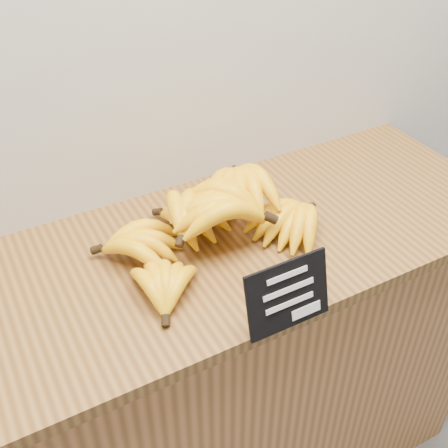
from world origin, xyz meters
TOP-DOWN VIEW (x-y plane):
  - counter at (-0.07, 2.75)m, footprint 1.44×0.50m
  - counter_top at (-0.07, 2.75)m, footprint 1.44×0.54m
  - chalkboard_sign at (-0.05, 2.49)m, footprint 0.17×0.04m
  - banana_pile at (-0.07, 2.76)m, footprint 0.54×0.35m

SIDE VIEW (x-z plane):
  - counter at x=-0.07m, z-range 0.00..0.90m
  - counter_top at x=-0.07m, z-range 0.90..0.93m
  - banana_pile at x=-0.07m, z-range 0.92..1.06m
  - chalkboard_sign at x=-0.05m, z-range 0.93..1.06m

